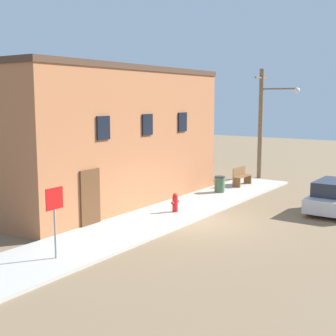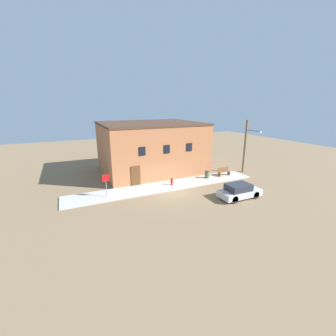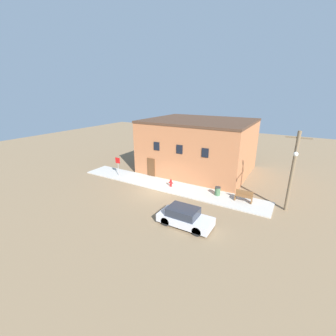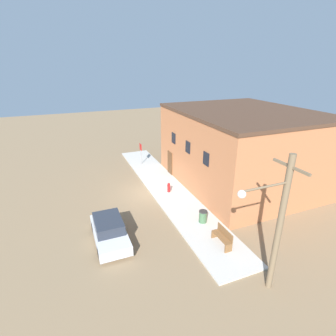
{
  "view_description": "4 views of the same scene",
  "coord_description": "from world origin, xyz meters",
  "px_view_note": "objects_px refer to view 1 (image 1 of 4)",
  "views": [
    {
      "loc": [
        -15.35,
        -9.18,
        4.8
      ],
      "look_at": [
        0.22,
        1.46,
        2.0
      ],
      "focal_mm": 50.0,
      "sensor_mm": 36.0,
      "label": 1
    },
    {
      "loc": [
        -9.2,
        -18.84,
        8.32
      ],
      "look_at": [
        0.22,
        1.46,
        2.0
      ],
      "focal_mm": 24.0,
      "sensor_mm": 36.0,
      "label": 2
    },
    {
      "loc": [
        11.05,
        -17.03,
        9.25
      ],
      "look_at": [
        0.22,
        1.46,
        2.0
      ],
      "focal_mm": 24.0,
      "sensor_mm": 36.0,
      "label": 3
    },
    {
      "loc": [
        17.96,
        -5.69,
        9.75
      ],
      "look_at": [
        0.22,
        1.46,
        2.0
      ],
      "focal_mm": 28.0,
      "sensor_mm": 36.0,
      "label": 4
    }
  ],
  "objects_px": {
    "trash_bin": "(220,184)",
    "bench": "(241,176)",
    "utility_pole": "(263,120)",
    "fire_hydrant": "(175,203)",
    "stop_sign": "(55,209)"
  },
  "relations": [
    {
      "from": "fire_hydrant",
      "to": "trash_bin",
      "type": "xyz_separation_m",
      "value": [
        4.77,
        0.45,
        0.01
      ]
    },
    {
      "from": "utility_pole",
      "to": "bench",
      "type": "bearing_deg",
      "value": -176.12
    },
    {
      "from": "fire_hydrant",
      "to": "trash_bin",
      "type": "distance_m",
      "value": 4.79
    },
    {
      "from": "bench",
      "to": "trash_bin",
      "type": "bearing_deg",
      "value": 178.49
    },
    {
      "from": "fire_hydrant",
      "to": "bench",
      "type": "distance_m",
      "value": 7.17
    },
    {
      "from": "fire_hydrant",
      "to": "utility_pole",
      "type": "xyz_separation_m",
      "value": [
        10.49,
        0.61,
        3.07
      ]
    },
    {
      "from": "stop_sign",
      "to": "utility_pole",
      "type": "distance_m",
      "value": 17.43
    },
    {
      "from": "bench",
      "to": "utility_pole",
      "type": "distance_m",
      "value": 4.48
    },
    {
      "from": "bench",
      "to": "fire_hydrant",
      "type": "bearing_deg",
      "value": -176.94
    },
    {
      "from": "bench",
      "to": "trash_bin",
      "type": "xyz_separation_m",
      "value": [
        -2.39,
        0.06,
        -0.07
      ]
    },
    {
      "from": "trash_bin",
      "to": "bench",
      "type": "bearing_deg",
      "value": -1.51
    },
    {
      "from": "fire_hydrant",
      "to": "bench",
      "type": "xyz_separation_m",
      "value": [
        7.16,
        0.38,
        0.08
      ]
    },
    {
      "from": "bench",
      "to": "trash_bin",
      "type": "distance_m",
      "value": 2.39
    },
    {
      "from": "fire_hydrant",
      "to": "utility_pole",
      "type": "height_order",
      "value": "utility_pole"
    },
    {
      "from": "trash_bin",
      "to": "utility_pole",
      "type": "distance_m",
      "value": 6.49
    }
  ]
}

